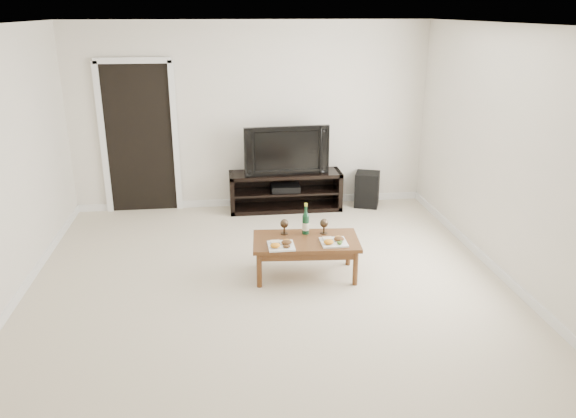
# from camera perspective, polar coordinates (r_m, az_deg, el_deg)

# --- Properties ---
(floor) EXTENTS (5.50, 5.50, 0.00)m
(floor) POSITION_cam_1_polar(r_m,az_deg,el_deg) (5.79, -1.81, -8.46)
(floor) COLOR beige
(floor) RESTS_ON ground
(back_wall) EXTENTS (5.00, 0.04, 2.60)m
(back_wall) POSITION_cam_1_polar(r_m,az_deg,el_deg) (8.00, -3.78, 9.33)
(back_wall) COLOR silver
(back_wall) RESTS_ON ground
(ceiling) EXTENTS (5.00, 5.50, 0.04)m
(ceiling) POSITION_cam_1_polar(r_m,az_deg,el_deg) (5.11, -2.14, 18.43)
(ceiling) COLOR white
(ceiling) RESTS_ON back_wall
(doorway) EXTENTS (0.90, 0.02, 2.05)m
(doorway) POSITION_cam_1_polar(r_m,az_deg,el_deg) (8.08, -14.84, 6.84)
(doorway) COLOR black
(doorway) RESTS_ON ground
(media_console) EXTENTS (1.59, 0.45, 0.55)m
(media_console) POSITION_cam_1_polar(r_m,az_deg,el_deg) (8.02, -0.26, 1.85)
(media_console) COLOR black
(media_console) RESTS_ON ground
(television) EXTENTS (1.19, 0.23, 0.68)m
(television) POSITION_cam_1_polar(r_m,az_deg,el_deg) (7.85, -0.27, 6.13)
(television) COLOR black
(television) RESTS_ON media_console
(av_receiver) EXTENTS (0.41, 0.31, 0.08)m
(av_receiver) POSITION_cam_1_polar(r_m,az_deg,el_deg) (8.00, -0.25, 2.17)
(av_receiver) COLOR black
(av_receiver) RESTS_ON media_console
(subwoofer) EXTENTS (0.43, 0.43, 0.50)m
(subwoofer) POSITION_cam_1_polar(r_m,az_deg,el_deg) (8.26, 8.03, 2.00)
(subwoofer) COLOR black
(subwoofer) RESTS_ON ground
(coffee_table) EXTENTS (1.16, 0.69, 0.42)m
(coffee_table) POSITION_cam_1_polar(r_m,az_deg,el_deg) (6.05, 1.81, -4.95)
(coffee_table) COLOR brown
(coffee_table) RESTS_ON ground
(plate_left) EXTENTS (0.27, 0.27, 0.07)m
(plate_left) POSITION_cam_1_polar(r_m,az_deg,el_deg) (5.77, -0.71, -3.54)
(plate_left) COLOR white
(plate_left) RESTS_ON coffee_table
(plate_right) EXTENTS (0.27, 0.27, 0.07)m
(plate_right) POSITION_cam_1_polar(r_m,az_deg,el_deg) (5.88, 4.67, -3.18)
(plate_right) COLOR white
(plate_right) RESTS_ON coffee_table
(wine_bottle) EXTENTS (0.07, 0.07, 0.35)m
(wine_bottle) POSITION_cam_1_polar(r_m,az_deg,el_deg) (6.06, 1.81, -0.98)
(wine_bottle) COLOR #0F3920
(wine_bottle) RESTS_ON coffee_table
(goblet_left) EXTENTS (0.09, 0.09, 0.17)m
(goblet_left) POSITION_cam_1_polar(r_m,az_deg,el_deg) (6.08, -0.38, -1.81)
(goblet_left) COLOR #3D2F21
(goblet_left) RESTS_ON coffee_table
(goblet_right) EXTENTS (0.09, 0.09, 0.17)m
(goblet_right) POSITION_cam_1_polar(r_m,az_deg,el_deg) (6.10, 3.68, -1.76)
(goblet_right) COLOR #3D2F21
(goblet_right) RESTS_ON coffee_table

